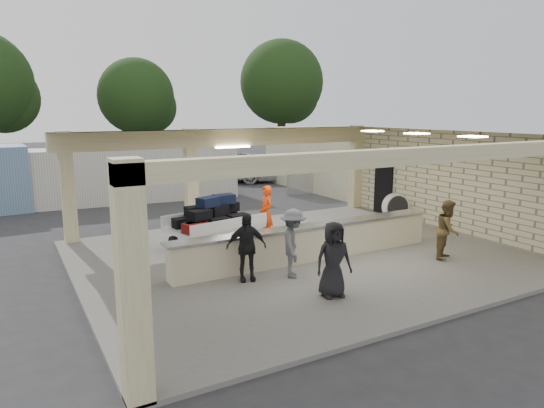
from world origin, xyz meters
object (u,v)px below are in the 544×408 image
drum_fan (395,207)px  car_white_a (278,168)px  baggage_counter (310,242)px  container_white (112,175)px  passenger_d (333,259)px  car_white_b (329,166)px  passenger_b (246,247)px  passenger_a (448,230)px  passenger_c (293,243)px  luggage_cart (213,221)px  car_dark (257,167)px  baggage_handler (266,213)px

drum_fan → car_white_a: size_ratio=0.19×
baggage_counter → container_white: (-2.87, 12.08, 0.65)m
car_white_a → container_white: container_white is taller
passenger_d → car_white_b: bearing=66.2°
passenger_b → car_white_a: 17.68m
baggage_counter → car_white_b: size_ratio=1.86×
passenger_b → car_white_a: passenger_b is taller
passenger_a → passenger_d: bearing=158.7°
passenger_a → passenger_b: passenger_b is taller
container_white → passenger_c: bearing=-77.5°
baggage_counter → passenger_a: size_ratio=4.98×
baggage_counter → passenger_d: size_ratio=4.85×
luggage_cart → container_white: container_white is taller
luggage_cart → car_dark: bearing=45.8°
car_dark → container_white: (-9.19, -3.22, 0.45)m
passenger_d → car_white_a: passenger_d is taller
car_white_a → passenger_c: bearing=166.5°
passenger_c → car_white_b: (11.99, 15.05, -0.26)m
passenger_a → car_white_a: 16.49m
baggage_handler → passenger_b: size_ratio=1.05×
luggage_cart → passenger_a: passenger_a is taller
baggage_counter → baggage_handler: size_ratio=4.70×
baggage_handler → passenger_a: (3.45, -4.15, -0.05)m
luggage_cart → passenger_a: size_ratio=1.79×
drum_fan → car_white_b: car_white_b is taller
luggage_cart → passenger_b: size_ratio=1.77×
baggage_handler → passenger_d: 4.96m
baggage_counter → luggage_cart: (-1.91, 2.36, 0.35)m
car_dark → car_white_a: bearing=-142.4°
passenger_a → passenger_c: passenger_c is taller
baggage_handler → container_white: 10.09m
baggage_counter → car_white_a: car_white_a is taller
car_white_a → car_white_b: car_white_a is taller
luggage_cart → car_dark: size_ratio=0.63×
passenger_a → passenger_d: 4.48m
passenger_c → car_white_b: bearing=-7.8°
baggage_counter → passenger_b: bearing=-164.2°
luggage_cart → passenger_d: bearing=-91.7°
passenger_b → car_white_a: bearing=73.2°
car_white_b → car_white_a: bearing=89.8°
passenger_b → car_dark: 18.11m
baggage_counter → passenger_b: (-2.27, -0.64, 0.35)m
passenger_d → passenger_b: bearing=135.5°
baggage_handler → passenger_d: (-0.97, -4.86, -0.03)m
passenger_c → passenger_d: size_ratio=1.01×
baggage_counter → baggage_handler: 2.41m
car_white_b → passenger_c: bearing=144.3°
car_dark → baggage_counter: bearing=154.1°
drum_fan → passenger_b: bearing=-146.7°
baggage_handler → drum_fan: bearing=93.9°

